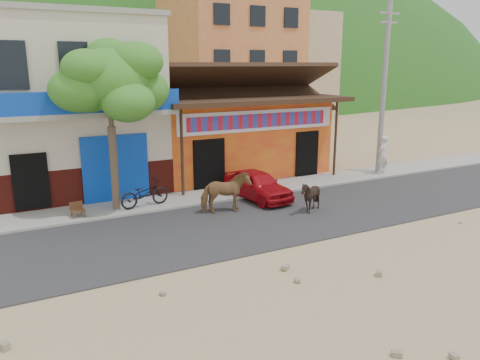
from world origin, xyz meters
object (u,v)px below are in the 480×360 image
object	(u,v)px
cow_tan	(225,193)
red_car	(257,185)
pedestrian	(383,155)
tree	(111,127)
scooter	(145,194)
cow_dark	(310,196)
utility_pole	(384,88)
cafe_chair_left	(77,204)

from	to	relation	value
cow_tan	red_car	world-z (taller)	cow_tan
red_car	pedestrian	xyz separation A→B (m)	(7.29, 0.76, 0.42)
tree	scooter	xyz separation A→B (m)	(1.00, -0.20, -2.51)
cow_dark	scooter	world-z (taller)	cow_dark
red_car	scooter	bearing A→B (deg)	162.44
cow_tan	scooter	world-z (taller)	cow_tan
red_car	scooter	world-z (taller)	red_car
tree	scooter	world-z (taller)	tree
tree	cow_tan	world-z (taller)	tree
tree	utility_pole	xyz separation A→B (m)	(12.80, 0.20, 1.00)
tree	pedestrian	bearing A→B (deg)	-1.09
scooter	cafe_chair_left	world-z (taller)	scooter
tree	cow_tan	distance (m)	4.61
utility_pole	cow_dark	size ratio (longest dim) A/B	6.77
cow_tan	tree	bearing A→B (deg)	65.83
cow_tan	scooter	bearing A→B (deg)	59.52
cow_tan	cow_dark	world-z (taller)	cow_tan
utility_pole	red_car	distance (m)	8.35
utility_pole	cafe_chair_left	xyz separation A→B (m)	(-14.20, -0.49, -3.54)
tree	red_car	world-z (taller)	tree
tree	cow_tan	bearing A→B (deg)	-30.32
pedestrian	cafe_chair_left	distance (m)	14.01
pedestrian	cafe_chair_left	xyz separation A→B (m)	(-14.00, -0.05, -0.45)
tree	cafe_chair_left	distance (m)	2.91
cow_dark	red_car	distance (m)	2.51
cow_dark	scooter	distance (m)	6.05
tree	red_car	xyz separation A→B (m)	(5.31, -1.00, -2.50)
scooter	cafe_chair_left	size ratio (longest dim) A/B	2.01
tree	cafe_chair_left	xyz separation A→B (m)	(-1.40, -0.29, -2.54)
cafe_chair_left	pedestrian	bearing A→B (deg)	-6.05
scooter	cow_tan	bearing A→B (deg)	-136.05
tree	cafe_chair_left	world-z (taller)	tree
cow_tan	pedestrian	size ratio (longest dim) A/B	0.95
utility_pole	red_car	size ratio (longest dim) A/B	2.37
cow_dark	red_car	size ratio (longest dim) A/B	0.35
tree	scooter	distance (m)	2.71
utility_pole	red_car	world-z (taller)	utility_pole
scooter	cafe_chair_left	xyz separation A→B (m)	(-2.40, -0.09, -0.03)
scooter	cafe_chair_left	bearing A→B (deg)	82.80
utility_pole	scooter	world-z (taller)	utility_pole
scooter	cafe_chair_left	distance (m)	2.40
cow_tan	cafe_chair_left	distance (m)	5.13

